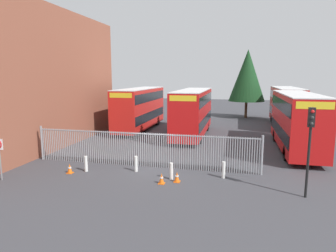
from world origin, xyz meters
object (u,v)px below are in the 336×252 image
(bollard_far_right, at_px, (224,170))
(traffic_cone_by_gate, at_px, (177,177))
(bollard_center_front, at_px, (136,164))
(traffic_cone_mid_forecourt, at_px, (70,169))
(double_decker_bus_far_back, at_px, (140,107))
(bollard_near_right, at_px, (171,171))
(traffic_light_kerbside, at_px, (310,136))
(double_decker_bus_near_gate, at_px, (296,119))
(double_decker_bus_behind_fence_left, at_px, (193,111))
(bollard_near_left, at_px, (86,164))
(traffic_cone_near_kerb, at_px, (162,179))
(double_decker_bus_behind_fence_right, at_px, (286,105))

(bollard_far_right, bearing_deg, traffic_cone_by_gate, -153.00)
(bollard_center_front, height_order, traffic_cone_mid_forecourt, bollard_center_front)
(double_decker_bus_far_back, height_order, bollard_center_front, double_decker_bus_far_back)
(bollard_center_front, xyz_separation_m, bollard_near_right, (2.39, -0.90, 0.00))
(double_decker_bus_far_back, xyz_separation_m, traffic_light_kerbside, (13.54, -15.99, 0.56))
(double_decker_bus_far_back, distance_m, bollard_center_front, 14.86)
(double_decker_bus_near_gate, relative_size, bollard_far_right, 11.38)
(double_decker_bus_far_back, height_order, bollard_near_right, double_decker_bus_far_back)
(double_decker_bus_behind_fence_left, distance_m, bollard_near_right, 12.81)
(bollard_near_right, height_order, traffic_light_kerbside, traffic_light_kerbside)
(bollard_far_right, distance_m, traffic_cone_by_gate, 2.74)
(traffic_cone_by_gate, height_order, traffic_cone_mid_forecourt, same)
(double_decker_bus_behind_fence_left, height_order, bollard_near_left, double_decker_bus_behind_fence_left)
(bollard_near_right, distance_m, traffic_light_kerbside, 7.29)
(double_decker_bus_far_back, distance_m, bollard_near_right, 16.54)
(bollard_near_right, height_order, traffic_cone_mid_forecourt, bollard_near_right)
(bollard_far_right, height_order, traffic_light_kerbside, traffic_light_kerbside)
(traffic_cone_mid_forecourt, relative_size, traffic_light_kerbside, 0.14)
(traffic_cone_mid_forecourt, xyz_separation_m, traffic_cone_near_kerb, (5.74, -0.47, 0.00))
(double_decker_bus_behind_fence_left, bearing_deg, bollard_near_right, -86.84)
(bollard_far_right, relative_size, traffic_cone_mid_forecourt, 1.61)
(bollard_center_front, relative_size, traffic_cone_mid_forecourt, 1.61)
(bollard_center_front, xyz_separation_m, traffic_cone_near_kerb, (2.03, -1.70, -0.19))
(traffic_cone_mid_forecourt, bearing_deg, bollard_far_right, 7.75)
(double_decker_bus_behind_fence_right, distance_m, traffic_light_kerbside, 21.76)
(traffic_light_kerbside, bearing_deg, bollard_far_right, 154.05)
(double_decker_bus_behind_fence_right, height_order, traffic_light_kerbside, double_decker_bus_behind_fence_right)
(double_decker_bus_far_back, bearing_deg, bollard_center_front, -72.67)
(bollard_near_left, xyz_separation_m, traffic_cone_by_gate, (5.73, -0.58, -0.19))
(double_decker_bus_far_back, relative_size, bollard_near_left, 11.38)
(bollard_far_right, xyz_separation_m, traffic_light_kerbside, (3.94, -1.92, 2.51))
(bollard_far_right, height_order, traffic_cone_near_kerb, bollard_far_right)
(double_decker_bus_near_gate, distance_m, traffic_cone_near_kerb, 12.84)
(double_decker_bus_far_back, distance_m, traffic_light_kerbside, 20.96)
(double_decker_bus_behind_fence_right, bearing_deg, bollard_center_front, -119.67)
(bollard_center_front, bearing_deg, bollard_far_right, -0.10)
(double_decker_bus_behind_fence_left, bearing_deg, double_decker_bus_far_back, 159.12)
(bollard_near_right, height_order, traffic_cone_by_gate, bollard_near_right)
(bollard_near_left, bearing_deg, bollard_center_front, 12.78)
(traffic_cone_near_kerb, bearing_deg, bollard_near_left, 168.33)
(double_decker_bus_behind_fence_left, xyz_separation_m, traffic_light_kerbside, (7.46, -13.67, 0.56))
(double_decker_bus_behind_fence_right, bearing_deg, traffic_cone_near_kerb, -113.27)
(bollard_center_front, xyz_separation_m, traffic_light_kerbside, (9.15, -1.93, 2.51))
(double_decker_bus_far_back, bearing_deg, double_decker_bus_behind_fence_right, 19.93)
(traffic_cone_by_gate, distance_m, traffic_cone_mid_forecourt, 6.50)
(bollard_near_right, relative_size, traffic_cone_mid_forecourt, 1.61)
(traffic_cone_mid_forecourt, bearing_deg, double_decker_bus_far_back, 92.50)
(bollard_near_left, distance_m, bollard_far_right, 8.19)
(bollard_center_front, bearing_deg, bollard_near_right, -20.72)
(double_decker_bus_near_gate, xyz_separation_m, double_decker_bus_far_back, (-14.68, 6.17, 0.00))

